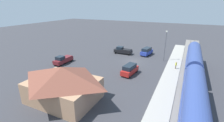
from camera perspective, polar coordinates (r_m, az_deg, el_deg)
The scene contains 11 objects.
ground_plane at distance 42.70m, azimuth 7.64°, elevation -0.05°, with size 200.00×200.00×0.00m, color #38383D.
railway_track at distance 40.92m, azimuth 26.57°, elevation -2.79°, with size 4.80×70.00×0.30m.
platform at distance 40.92m, azimuth 21.04°, elevation -1.90°, with size 3.20×46.00×0.30m.
passenger_train at distance 22.18m, azimuth 27.18°, elevation -13.73°, with size 2.93×53.13×4.98m.
station_building at distance 25.68m, azimuth -17.12°, elevation -7.56°, with size 10.96×8.29×5.56m.
pedestrian_on_platform at distance 39.03m, azimuth 21.90°, elevation -1.26°, with size 0.36×0.36×1.71m.
pickup_black at distance 48.60m, azimuth 3.86°, elevation 3.80°, with size 5.42×2.53×2.14m.
pickup_maroon at distance 42.25m, azimuth -17.11°, elevation 0.49°, with size 2.05×5.43×2.14m.
suv_red at distance 34.27m, azimuth 6.34°, elevation -2.98°, with size 2.55×5.10×2.22m.
suv_blue at distance 48.22m, azimuth 12.28°, elevation 3.41°, with size 2.79×5.17×2.22m.
light_pole_near_platform at distance 43.18m, azimuth 18.61°, elevation 6.27°, with size 0.44×0.44×8.03m.
Camera 1 is at (-12.22, 38.35, 14.26)m, focal length 25.58 mm.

